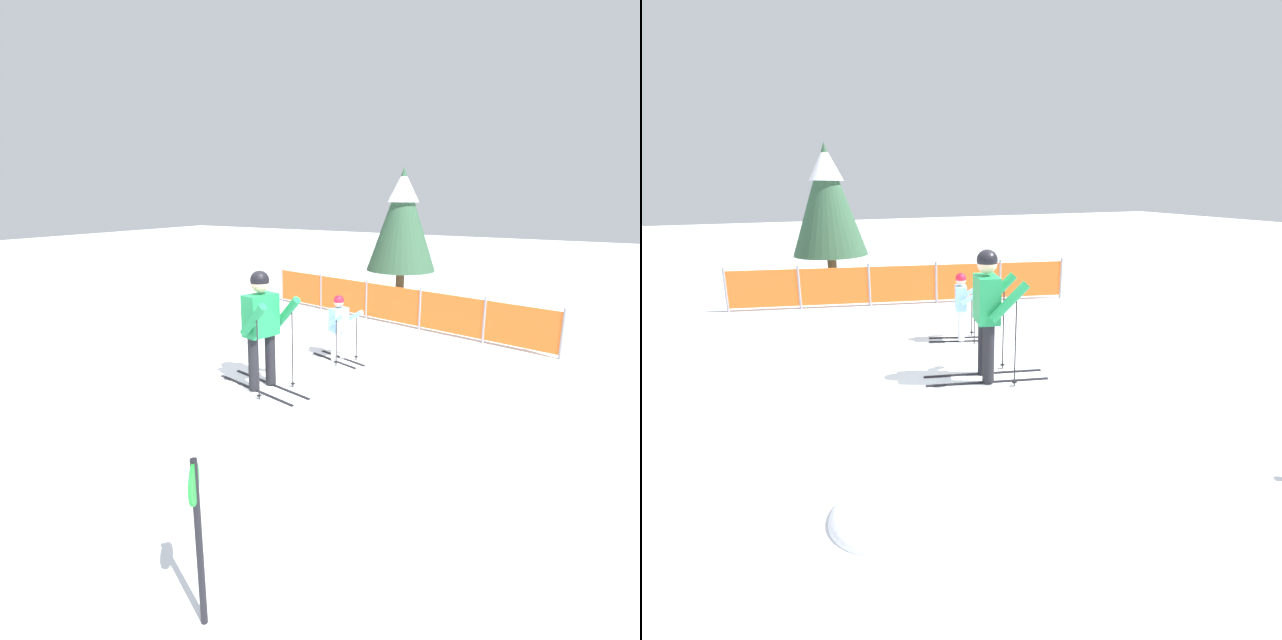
{
  "view_description": "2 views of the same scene",
  "coord_description": "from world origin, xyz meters",
  "views": [
    {
      "loc": [
        4.58,
        -5.85,
        2.93
      ],
      "look_at": [
        0.67,
        0.73,
        0.99
      ],
      "focal_mm": 28.0,
      "sensor_mm": 36.0,
      "label": 1
    },
    {
      "loc": [
        -2.82,
        -5.99,
        2.72
      ],
      "look_at": [
        -0.01,
        0.6,
        0.71
      ],
      "focal_mm": 28.0,
      "sensor_mm": 36.0,
      "label": 2
    }
  ],
  "objects": [
    {
      "name": "conifer_far",
      "position": [
        -0.79,
        7.77,
        2.27
      ],
      "size": [
        1.97,
        1.97,
        3.67
      ],
      "color": "#4C3823",
      "rests_on": "ground_plane"
    },
    {
      "name": "trail_marker",
      "position": [
        2.41,
        -3.79,
        0.8
      ],
      "size": [
        0.17,
        0.24,
        1.28
      ],
      "color": "black",
      "rests_on": "ground_plane"
    },
    {
      "name": "safety_fence",
      "position": [
        0.28,
        4.64,
        0.48
      ],
      "size": [
        7.35,
        1.69,
        0.96
      ],
      "rotation": [
        0.0,
        0.0,
        -0.22
      ],
      "color": "gray",
      "rests_on": "ground_plane"
    },
    {
      "name": "ground_plane",
      "position": [
        0.0,
        0.0,
        0.0
      ],
      "size": [
        60.0,
        60.0,
        0.0
      ],
      "primitive_type": "plane",
      "color": "white"
    },
    {
      "name": "snow_mound",
      "position": [
        -1.86,
        -2.45,
        0.0
      ],
      "size": [
        1.23,
        1.05,
        0.49
      ],
      "primitive_type": "ellipsoid",
      "color": "white",
      "rests_on": "ground_plane"
    },
    {
      "name": "skier_child",
      "position": [
        0.48,
        1.73,
        0.71
      ],
      "size": [
        1.15,
        0.67,
        1.2
      ],
      "rotation": [
        0.0,
        0.0,
        -0.33
      ],
      "color": "black",
      "rests_on": "ground_plane"
    },
    {
      "name": "skier_adult",
      "position": [
        0.11,
        -0.05,
        1.1
      ],
      "size": [
        1.78,
        0.88,
        1.84
      ],
      "rotation": [
        0.0,
        0.0,
        -0.24
      ],
      "color": "black",
      "rests_on": "ground_plane"
    }
  ]
}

